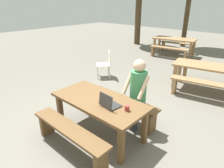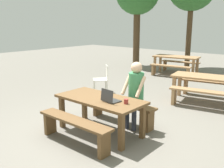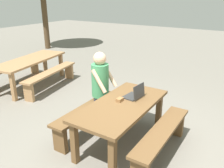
{
  "view_description": "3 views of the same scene",
  "coord_description": "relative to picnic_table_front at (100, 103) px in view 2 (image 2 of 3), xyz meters",
  "views": [
    {
      "loc": [
        2.26,
        -2.16,
        2.35
      ],
      "look_at": [
        0.1,
        0.25,
        0.97
      ],
      "focal_mm": 31.3,
      "sensor_mm": 36.0,
      "label": 1
    },
    {
      "loc": [
        3.3,
        -3.52,
        2.15
      ],
      "look_at": [
        0.1,
        0.25,
        0.97
      ],
      "focal_mm": 41.13,
      "sensor_mm": 36.0,
      "label": 2
    },
    {
      "loc": [
        -2.91,
        -1.66,
        2.32
      ],
      "look_at": [
        0.1,
        0.25,
        0.97
      ],
      "focal_mm": 37.65,
      "sensor_mm": 36.0,
      "label": 3
    }
  ],
  "objects": [
    {
      "name": "person_seated",
      "position": [
        0.38,
        0.65,
        0.21
      ],
      "size": [
        0.42,
        0.42,
        1.39
      ],
      "color": "#333847",
      "rests_on": "ground"
    },
    {
      "name": "picnic_table_rear",
      "position": [
        1.01,
        3.41,
        0.02
      ],
      "size": [
        2.27,
        1.17,
        0.74
      ],
      "rotation": [
        0.0,
        0.0,
        0.19
      ],
      "color": "#9E754C",
      "rests_on": "ground"
    },
    {
      "name": "bench_near",
      "position": [
        0.0,
        -0.69,
        -0.26
      ],
      "size": [
        1.65,
        0.3,
        0.48
      ],
      "color": "brown",
      "rests_on": "ground"
    },
    {
      "name": "laptop",
      "position": [
        0.31,
        -0.06,
        0.17
      ],
      "size": [
        0.33,
        0.3,
        0.25
      ],
      "rotation": [
        0.0,
        0.0,
        3.04
      ],
      "color": "#2D2D2D",
      "rests_on": "picnic_table_front"
    },
    {
      "name": "small_pouch",
      "position": [
        0.06,
        0.08,
        0.13
      ],
      "size": [
        0.12,
        0.08,
        0.05
      ],
      "color": "olive",
      "rests_on": "picnic_table_front"
    },
    {
      "name": "bench_mid_south",
      "position": [
        -1.54,
        5.82,
        -0.27
      ],
      "size": [
        1.69,
        0.53,
        0.47
      ],
      "rotation": [
        0.0,
        0.0,
        0.14
      ],
      "color": "#9E754C",
      "rests_on": "ground"
    },
    {
      "name": "bench_mid_north",
      "position": [
        -1.73,
        7.14,
        -0.27
      ],
      "size": [
        1.69,
        0.53,
        0.47
      ],
      "rotation": [
        0.0,
        0.0,
        0.14
      ],
      "color": "#9E754C",
      "rests_on": "ground"
    },
    {
      "name": "bench_rear_south",
      "position": [
        1.12,
        2.8,
        -0.25
      ],
      "size": [
        1.97,
        0.66,
        0.48
      ],
      "rotation": [
        0.0,
        0.0,
        0.19
      ],
      "color": "#9E754C",
      "rests_on": "ground"
    },
    {
      "name": "bench_far",
      "position": [
        0.0,
        0.69,
        -0.26
      ],
      "size": [
        1.65,
        0.3,
        0.48
      ],
      "color": "brown",
      "rests_on": "ground"
    },
    {
      "name": "ground_plane",
      "position": [
        0.0,
        0.0,
        -0.61
      ],
      "size": [
        30.0,
        30.0,
        0.0
      ],
      "primitive_type": "plane",
      "color": "slate"
    },
    {
      "name": "bench_rear_north",
      "position": [
        0.89,
        4.03,
        -0.25
      ],
      "size": [
        1.97,
        0.66,
        0.48
      ],
      "rotation": [
        0.0,
        0.0,
        0.19
      ],
      "color": "#9E754C",
      "rests_on": "ground"
    },
    {
      "name": "plastic_chair",
      "position": [
        -2.02,
        2.29,
        -0.15
      ],
      "size": [
        0.62,
        0.62,
        0.87
      ],
      "rotation": [
        0.0,
        0.0,
        5.56
      ],
      "color": "silver",
      "rests_on": "ground"
    },
    {
      "name": "picnic_table_mid",
      "position": [
        -1.64,
        6.48,
        0.05
      ],
      "size": [
        1.95,
        1.08,
        0.78
      ],
      "rotation": [
        0.0,
        0.0,
        0.14
      ],
      "color": "#9E754C",
      "rests_on": "ground"
    },
    {
      "name": "coffee_mug",
      "position": [
        0.61,
        0.04,
        0.15
      ],
      "size": [
        0.08,
        0.08,
        0.09
      ],
      "color": "#99332D",
      "rests_on": "picnic_table_front"
    },
    {
      "name": "picnic_table_front",
      "position": [
        0.0,
        0.0,
        0.0
      ],
      "size": [
        1.79,
        0.85,
        0.72
      ],
      "color": "brown",
      "rests_on": "ground"
    }
  ]
}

